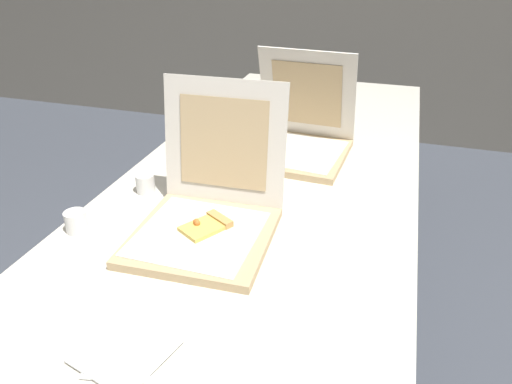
% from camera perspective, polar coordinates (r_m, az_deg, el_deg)
% --- Properties ---
extents(table, '(0.89, 2.40, 0.73)m').
position_cam_1_polar(table, '(1.46, 1.33, -0.23)').
color(table, silver).
rests_on(table, ground).
extents(pizza_box_front, '(0.35, 0.39, 0.35)m').
position_cam_1_polar(pizza_box_front, '(1.18, -5.89, -2.67)').
color(pizza_box_front, tan).
rests_on(pizza_box_front, table).
extents(pizza_box_middle, '(0.35, 0.35, 0.34)m').
position_cam_1_polar(pizza_box_middle, '(1.62, 5.11, 6.27)').
color(pizza_box_middle, tan).
rests_on(pizza_box_middle, table).
extents(cup_white_near_left, '(0.05, 0.05, 0.06)m').
position_cam_1_polar(cup_white_near_left, '(1.27, -20.89, -3.35)').
color(cup_white_near_left, white).
rests_on(cup_white_near_left, table).
extents(cup_white_mid, '(0.05, 0.05, 0.06)m').
position_cam_1_polar(cup_white_mid, '(1.58, -8.07, 4.56)').
color(cup_white_mid, white).
rests_on(cup_white_mid, table).
extents(cup_white_far, '(0.05, 0.05, 0.06)m').
position_cam_1_polar(cup_white_far, '(1.83, -2.19, 8.25)').
color(cup_white_far, white).
rests_on(cup_white_far, table).
extents(cup_white_near_center, '(0.05, 0.05, 0.06)m').
position_cam_1_polar(cup_white_near_center, '(1.41, -13.20, 1.02)').
color(cup_white_near_center, white).
rests_on(cup_white_near_center, table).
extents(napkin_pile, '(0.18, 0.18, 0.01)m').
position_cam_1_polar(napkin_pile, '(0.92, -15.61, -18.23)').
color(napkin_pile, white).
rests_on(napkin_pile, table).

